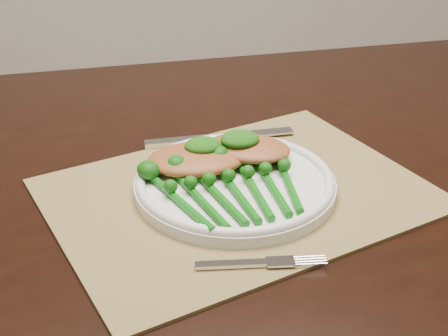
{
  "coord_description": "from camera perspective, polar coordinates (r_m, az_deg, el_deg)",
  "views": [
    {
      "loc": [
        -0.18,
        -0.79,
        1.17
      ],
      "look_at": [
        -0.08,
        -0.08,
        0.78
      ],
      "focal_mm": 50.0,
      "sensor_mm": 36.0,
      "label": 1
    }
  ],
  "objects": [
    {
      "name": "chicken_fillet_left",
      "position": [
        0.83,
        -2.45,
        0.86
      ],
      "size": [
        0.14,
        0.1,
        0.03
      ],
      "primitive_type": "ellipsoid",
      "rotation": [
        0.0,
        0.0,
        0.04
      ],
      "color": "#9B582D",
      "rests_on": "dinner_plate"
    },
    {
      "name": "pesto_dollop_left",
      "position": [
        0.84,
        -1.94,
        2.08
      ],
      "size": [
        0.05,
        0.04,
        0.02
      ],
      "primitive_type": "ellipsoid",
      "color": "#104209",
      "rests_on": "chicken_fillet_left"
    },
    {
      "name": "fork",
      "position": [
        0.69,
        4.2,
        -8.61
      ],
      "size": [
        0.15,
        0.03,
        0.0
      ],
      "rotation": [
        0.0,
        0.0,
        -0.08
      ],
      "color": "silver",
      "rests_on": "placemat"
    },
    {
      "name": "placemat",
      "position": [
        0.81,
        1.31,
        -2.37
      ],
      "size": [
        0.57,
        0.49,
        0.0
      ],
      "primitive_type": "cube",
      "rotation": [
        0.0,
        0.0,
        0.37
      ],
      "color": "olive",
      "rests_on": "dining_table"
    },
    {
      "name": "dinner_plate",
      "position": [
        0.81,
        1.01,
        -1.33
      ],
      "size": [
        0.26,
        0.26,
        0.02
      ],
      "color": "white",
      "rests_on": "placemat"
    },
    {
      "name": "chicken_fillet_right",
      "position": [
        0.85,
        2.21,
        1.85
      ],
      "size": [
        0.14,
        0.12,
        0.02
      ],
      "primitive_type": "ellipsoid",
      "rotation": [
        0.0,
        0.0,
        -0.43
      ],
      "color": "#9B582D",
      "rests_on": "dinner_plate"
    },
    {
      "name": "knife",
      "position": [
        0.94,
        -1.72,
        2.71
      ],
      "size": [
        0.23,
        0.03,
        0.01
      ],
      "rotation": [
        0.0,
        0.0,
        0.06
      ],
      "color": "silver",
      "rests_on": "placemat"
    },
    {
      "name": "broccolini_bundle",
      "position": [
        0.78,
        1.04,
        -2.08
      ],
      "size": [
        0.2,
        0.22,
        0.04
      ],
      "rotation": [
        0.0,
        0.0,
        0.21
      ],
      "color": "#0C5F0D",
      "rests_on": "dinner_plate"
    },
    {
      "name": "pesto_dollop_right",
      "position": [
        0.84,
        1.46,
        2.65
      ],
      "size": [
        0.05,
        0.05,
        0.02
      ],
      "primitive_type": "ellipsoid",
      "color": "#104209",
      "rests_on": "chicken_fillet_right"
    }
  ]
}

